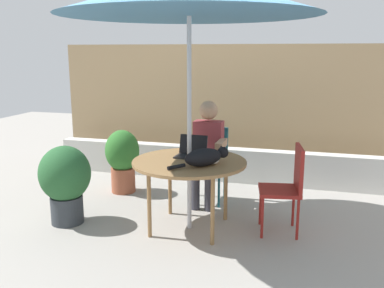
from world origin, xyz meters
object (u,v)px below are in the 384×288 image
Objects in this scene: person_seated at (207,147)px; potted_plant_near_fence at (65,180)px; patio_table at (189,165)px; laptop at (192,150)px; potted_plant_by_chair at (122,157)px; chair_empty at (288,182)px; cat at (206,157)px; chair_occupied at (210,158)px.

potted_plant_near_fence is (-1.30, -0.97, -0.22)m from person_seated.
patio_table is 1.33m from potted_plant_near_fence.
laptop is (-0.03, -0.57, 0.09)m from person_seated.
laptop is 0.38× the size of potted_plant_by_chair.
chair_empty is 2.25m from potted_plant_by_chair.
potted_plant_near_fence is at bearing -170.54° from chair_empty.
patio_table is at bearing 145.54° from cat.
laptop is 0.40m from cat.
cat reaches higher than chair_empty.
patio_table is at bearing -170.50° from chair_empty.
cat is (-0.77, -0.30, 0.28)m from chair_empty.
person_seated is at bearing 87.34° from laptop.
patio_table is at bearing -90.00° from person_seated.
chair_empty reaches higher than patio_table.
patio_table is 0.22m from laptop.
person_seated reaches higher than chair_empty.
potted_plant_near_fence is 1.11m from potted_plant_by_chair.
laptop reaches higher than patio_table.
person_seated is 1.51× the size of potted_plant_by_chair.
patio_table is 1.47m from potted_plant_by_chair.
laptop reaches higher than potted_plant_by_chair.
person_seated is at bearing 90.00° from patio_table.
chair_empty is 1.09× the size of potted_plant_by_chair.
person_seated is at bearing 148.68° from chair_empty.
laptop is 1.37m from potted_plant_by_chair.
potted_plant_by_chair is at bearing 82.45° from potted_plant_near_fence.
person_seated is (0.00, 0.76, 0.02)m from patio_table.
laptop is at bearing 178.64° from chair_empty.
potted_plant_by_chair is (0.15, 1.10, -0.02)m from potted_plant_near_fence.
cat is (0.20, -1.05, 0.28)m from chair_occupied.
chair_occupied is 1.00× the size of chair_empty.
chair_occupied is at bearing 90.00° from person_seated.
cat reaches higher than patio_table.
person_seated reaches higher than potted_plant_near_fence.
chair_empty is (0.98, -0.75, 0.00)m from chair_occupied.
potted_plant_by_chair is (-1.15, -0.03, -0.07)m from chair_occupied.
potted_plant_by_chair is at bearing 142.43° from patio_table.
person_seated is 0.58m from laptop.
chair_empty is 2.86× the size of laptop.
person_seated reaches higher than laptop.
potted_plant_near_fence is 1.03× the size of potted_plant_by_chair.
chair_occupied is at bearing 41.05° from potted_plant_near_fence.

